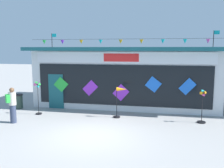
% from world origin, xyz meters
% --- Properties ---
extents(ground_plane, '(80.00, 80.00, 0.00)m').
position_xyz_m(ground_plane, '(0.00, 0.00, 0.00)').
color(ground_plane, '#9E9B99').
extents(kite_shop_building, '(11.02, 5.34, 4.51)m').
position_xyz_m(kite_shop_building, '(0.52, 6.19, 1.79)').
color(kite_shop_building, silver).
rests_on(kite_shop_building, ground_plane).
extents(wind_spinner_far_left, '(0.33, 0.32, 1.78)m').
position_xyz_m(wind_spinner_far_left, '(-3.67, 2.46, 1.04)').
color(wind_spinner_far_left, black).
rests_on(wind_spinner_far_left, ground_plane).
extents(wind_spinner_left, '(0.69, 0.35, 1.56)m').
position_xyz_m(wind_spinner_left, '(0.68, 2.71, 1.08)').
color(wind_spinner_left, black).
rests_on(wind_spinner_left, ground_plane).
extents(wind_spinner_center_left, '(0.39, 0.39, 1.60)m').
position_xyz_m(wind_spinner_center_left, '(4.58, 2.61, 0.80)').
color(wind_spinner_center_left, black).
rests_on(wind_spinner_center_left, ground_plane).
extents(person_near_camera, '(0.45, 0.46, 1.68)m').
position_xyz_m(person_near_camera, '(-4.11, 0.84, 0.89)').
color(person_near_camera, '#333D56').
rests_on(person_near_camera, ground_plane).
extents(trash_bin, '(0.52, 0.52, 0.84)m').
position_xyz_m(trash_bin, '(-5.47, 3.46, 0.43)').
color(trash_bin, '#2D4238').
rests_on(trash_bin, ground_plane).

